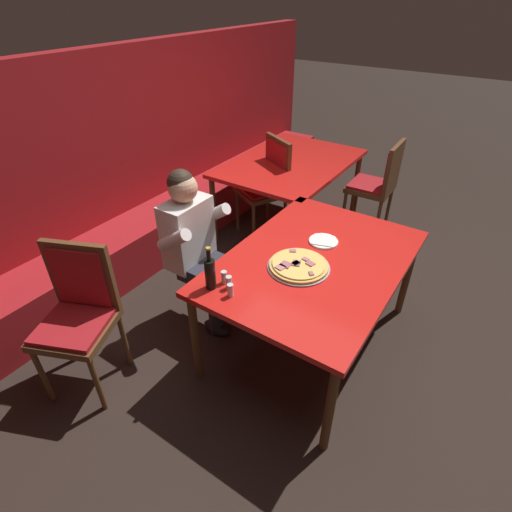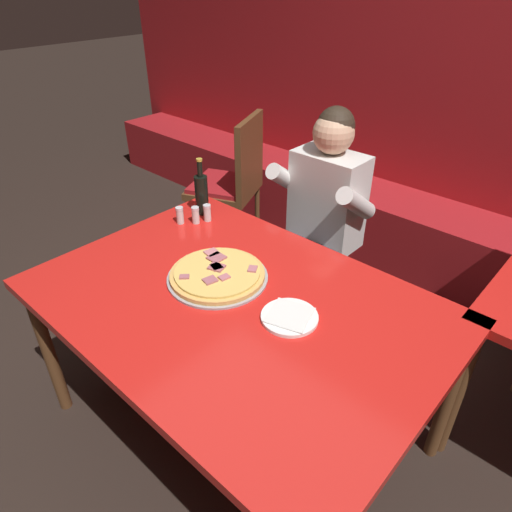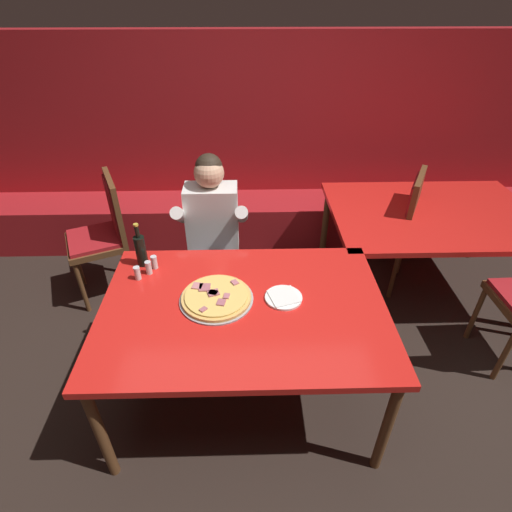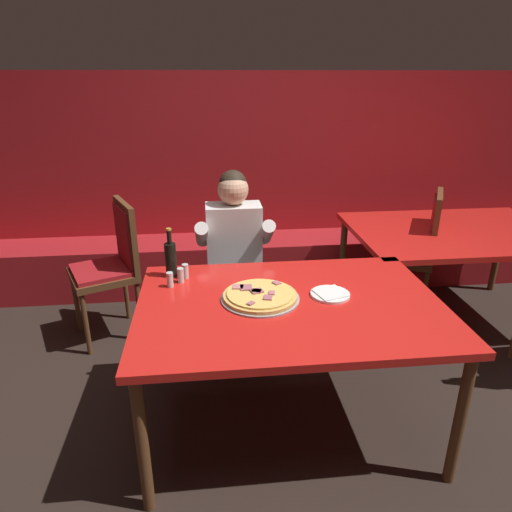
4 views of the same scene
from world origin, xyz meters
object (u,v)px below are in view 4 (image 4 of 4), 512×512
object	(u,v)px
beer_bottle	(171,258)
diner_seated_blue_shirt	(235,255)
pizza	(260,296)
plate_white_paper	(330,294)
dining_chair_by_booth	(416,245)
shaker_red_pepper_flakes	(181,276)
background_dining_table	(456,238)
shaker_black_pepper	(185,272)
dining_chair_far_right	(113,260)
shaker_oregano	(170,280)
main_dining_table	(290,313)

from	to	relation	value
beer_bottle	diner_seated_blue_shirt	size ratio (longest dim) A/B	0.23
pizza	plate_white_paper	size ratio (longest dim) A/B	1.96
diner_seated_blue_shirt	pizza	bearing A→B (deg)	-84.34
dining_chair_by_booth	shaker_red_pepper_flakes	bearing A→B (deg)	-154.59
shaker_red_pepper_flakes	background_dining_table	distance (m)	2.16
shaker_black_pepper	dining_chair_far_right	bearing A→B (deg)	127.02
beer_bottle	shaker_black_pepper	distance (m)	0.12
shaker_oregano	diner_seated_blue_shirt	distance (m)	0.73
plate_white_paper	background_dining_table	size ratio (longest dim) A/B	0.13
dining_chair_by_booth	background_dining_table	world-z (taller)	dining_chair_by_booth
beer_bottle	shaker_oregano	size ratio (longest dim) A/B	3.40
plate_white_paper	shaker_red_pepper_flakes	size ratio (longest dim) A/B	2.44
shaker_black_pepper	background_dining_table	bearing A→B (deg)	18.34
beer_bottle	diner_seated_blue_shirt	distance (m)	0.63
diner_seated_blue_shirt	shaker_black_pepper	bearing A→B (deg)	-122.24
dining_chair_by_booth	dining_chair_far_right	size ratio (longest dim) A/B	1.01
shaker_black_pepper	shaker_oregano	world-z (taller)	same
beer_bottle	shaker_oregano	distance (m)	0.16
shaker_oregano	dining_chair_by_booth	distance (m)	2.07
plate_white_paper	diner_seated_blue_shirt	xyz separation A→B (m)	(-0.46, 0.81, -0.08)
beer_bottle	plate_white_paper	bearing A→B (deg)	-22.22
main_dining_table	background_dining_table	size ratio (longest dim) A/B	1.01
pizza	shaker_red_pepper_flakes	distance (m)	0.49
main_dining_table	shaker_black_pepper	xyz separation A→B (m)	(-0.55, 0.36, 0.10)
main_dining_table	shaker_black_pepper	distance (m)	0.66
main_dining_table	shaker_black_pepper	world-z (taller)	shaker_black_pepper
diner_seated_blue_shirt	dining_chair_far_right	bearing A→B (deg)	164.24
pizza	plate_white_paper	world-z (taller)	pizza
pizza	diner_seated_blue_shirt	world-z (taller)	diner_seated_blue_shirt
dining_chair_far_right	background_dining_table	xyz separation A→B (m)	(2.58, -0.08, 0.10)
dining_chair_by_booth	pizza	bearing A→B (deg)	-141.18
plate_white_paper	main_dining_table	bearing A→B (deg)	-167.05
shaker_black_pepper	diner_seated_blue_shirt	world-z (taller)	diner_seated_blue_shirt
plate_white_paper	background_dining_table	xyz separation A→B (m)	(1.24, 0.98, -0.07)
shaker_red_pepper_flakes	dining_chair_far_right	bearing A→B (deg)	123.90
pizza	plate_white_paper	distance (m)	0.38
pizza	background_dining_table	xyz separation A→B (m)	(1.62, 0.98, -0.08)
main_dining_table	diner_seated_blue_shirt	world-z (taller)	diner_seated_blue_shirt
dining_chair_by_booth	background_dining_table	bearing A→B (deg)	-28.68
shaker_red_pepper_flakes	diner_seated_blue_shirt	distance (m)	0.66
main_dining_table	plate_white_paper	distance (m)	0.24
beer_bottle	dining_chair_far_right	size ratio (longest dim) A/B	0.28
beer_bottle	diner_seated_blue_shirt	xyz separation A→B (m)	(0.40, 0.46, -0.18)
pizza	background_dining_table	world-z (taller)	pizza
shaker_red_pepper_flakes	diner_seated_blue_shirt	xyz separation A→B (m)	(0.34, 0.56, -0.11)
dining_chair_far_right	background_dining_table	bearing A→B (deg)	-1.84
shaker_black_pepper	dining_chair_by_booth	bearing A→B (deg)	24.24
shaker_red_pepper_flakes	shaker_black_pepper	size ratio (longest dim) A/B	1.00
shaker_oregano	shaker_red_pepper_flakes	bearing A→B (deg)	43.25
beer_bottle	shaker_black_pepper	bearing A→B (deg)	-26.57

